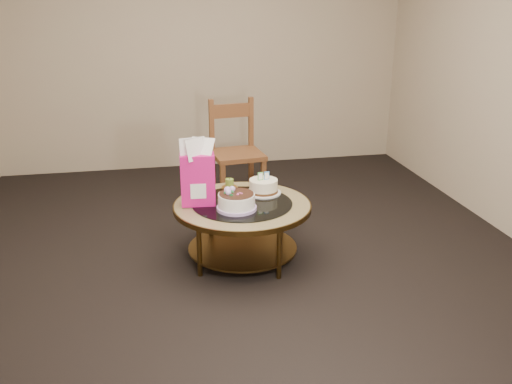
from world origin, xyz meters
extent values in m
plane|color=black|center=(0.00, 0.00, 0.00)|extent=(5.00, 5.00, 0.00)
cube|color=tan|center=(0.00, 2.50, 1.30)|extent=(4.50, 0.02, 2.60)
cube|color=tan|center=(0.00, -2.50, 1.30)|extent=(4.50, 0.02, 2.60)
cylinder|color=#523A17|center=(0.35, 0.20, 0.21)|extent=(0.04, 0.04, 0.42)
cylinder|color=#523A17|center=(-0.20, 0.35, 0.21)|extent=(0.04, 0.04, 0.42)
cylinder|color=#523A17|center=(-0.35, -0.20, 0.21)|extent=(0.04, 0.04, 0.42)
cylinder|color=#523A17|center=(0.20, -0.35, 0.21)|extent=(0.04, 0.04, 0.42)
cylinder|color=#523A17|center=(0.00, 0.00, 0.10)|extent=(0.82, 0.82, 0.02)
cylinder|color=#523A17|center=(0.00, 0.00, 0.43)|extent=(1.02, 1.02, 0.04)
cylinder|color=#9E8B57|center=(0.00, 0.00, 0.45)|extent=(1.00, 1.00, 0.01)
cylinder|color=black|center=(0.00, 0.00, 0.45)|extent=(0.74, 0.74, 0.01)
cylinder|color=#C09DDF|center=(-0.06, -0.12, 0.47)|extent=(0.29, 0.29, 0.02)
cylinder|color=white|center=(-0.06, -0.12, 0.52)|extent=(0.26, 0.26, 0.12)
cylinder|color=black|center=(-0.06, -0.12, 0.58)|extent=(0.25, 0.25, 0.01)
sphere|color=#C09DDF|center=(-0.12, -0.09, 0.60)|extent=(0.05, 0.05, 0.05)
sphere|color=#C09DDF|center=(-0.08, -0.06, 0.60)|extent=(0.04, 0.04, 0.04)
sphere|color=#C09DDF|center=(-0.12, -0.13, 0.59)|extent=(0.04, 0.04, 0.04)
cone|color=#1E7134|center=(-0.08, -0.10, 0.58)|extent=(0.04, 0.04, 0.02)
cone|color=#1E7134|center=(-0.14, -0.11, 0.58)|extent=(0.04, 0.04, 0.02)
cone|color=#1E7134|center=(-0.07, -0.05, 0.58)|extent=(0.04, 0.03, 0.02)
cone|color=#1E7134|center=(-0.10, -0.15, 0.58)|extent=(0.04, 0.04, 0.02)
cylinder|color=white|center=(0.20, 0.17, 0.46)|extent=(0.27, 0.27, 0.01)
cylinder|color=#482A14|center=(0.20, 0.17, 0.48)|extent=(0.22, 0.22, 0.02)
cylinder|color=#EEE2C5|center=(0.20, 0.17, 0.53)|extent=(0.22, 0.22, 0.08)
cube|color=#4BB14E|center=(0.17, 0.17, 0.60)|extent=(0.04, 0.02, 0.06)
cube|color=white|center=(0.17, 0.17, 0.60)|extent=(0.03, 0.02, 0.05)
cube|color=#3E86D4|center=(0.22, 0.18, 0.60)|extent=(0.04, 0.02, 0.06)
cube|color=white|center=(0.22, 0.18, 0.60)|extent=(0.03, 0.02, 0.05)
cube|color=#E0158D|center=(-0.32, 0.04, 0.65)|extent=(0.25, 0.15, 0.38)
cube|color=white|center=(-0.32, 0.04, 0.58)|extent=(0.12, 0.15, 0.11)
cube|color=#E0C85C|center=(-0.05, 0.31, 0.46)|extent=(0.12, 0.12, 0.01)
cylinder|color=gold|center=(-0.05, 0.31, 0.47)|extent=(0.13, 0.13, 0.01)
cylinder|color=olive|center=(-0.05, 0.31, 0.51)|extent=(0.06, 0.06, 0.06)
cylinder|color=black|center=(-0.05, 0.31, 0.55)|extent=(0.00, 0.00, 0.01)
cube|color=brown|center=(0.16, 1.18, 0.48)|extent=(0.50, 0.50, 0.04)
cube|color=brown|center=(-0.01, 0.97, 0.24)|extent=(0.05, 0.05, 0.48)
cube|color=brown|center=(0.38, 1.01, 0.24)|extent=(0.05, 0.05, 0.48)
cube|color=brown|center=(-0.05, 1.35, 0.24)|extent=(0.05, 0.05, 0.48)
cube|color=brown|center=(0.33, 1.40, 0.24)|extent=(0.05, 0.05, 0.48)
cube|color=brown|center=(-0.05, 1.35, 0.73)|extent=(0.05, 0.05, 0.49)
cube|color=brown|center=(0.33, 1.40, 0.73)|extent=(0.05, 0.05, 0.49)
cube|color=brown|center=(0.14, 1.38, 0.86)|extent=(0.39, 0.07, 0.13)
camera|label=1|loc=(-0.67, -3.86, 1.96)|focal=40.00mm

